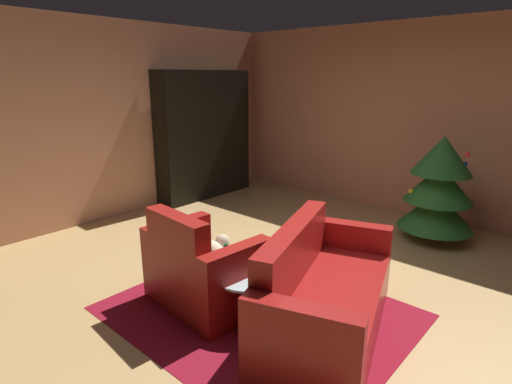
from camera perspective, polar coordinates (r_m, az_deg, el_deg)
The scene contains 11 objects.
ground_plane at distance 4.10m, azimuth 3.95°, elevation -13.04°, with size 7.56×7.56×0.00m, color tan.
wall_back at distance 6.32m, azimuth 21.58°, elevation 9.21°, with size 6.42×0.06×2.73m, color tan.
wall_left at distance 6.10m, azimuth -20.44°, elevation 9.11°, with size 0.06×6.14×2.73m, color tan.
area_rug at distance 3.71m, azimuth 0.41°, elevation -16.32°, with size 2.41×1.97×0.01m, color maroon.
bookshelf_unit at distance 6.93m, azimuth -6.45°, elevation 7.68°, with size 0.36×1.76×2.07m.
armchair_red at distance 3.71m, azimuth -7.51°, elevation -10.95°, with size 1.05×0.77×0.90m.
couch_red at distance 3.37m, azimuth 9.37°, elevation -14.25°, with size 1.27×1.85×0.87m.
coffee_table at distance 3.52m, azimuth -0.80°, elevation -11.27°, with size 0.73×0.73×0.41m.
book_stack_on_table at distance 3.48m, azimuth -1.37°, elevation -9.60°, with size 0.22×0.15×0.14m.
bottle_on_table at distance 3.45m, azimuth -4.18°, elevation -9.47°, with size 0.08×0.08×0.24m.
decorated_tree at distance 5.46m, azimuth 24.12°, elevation 0.59°, with size 0.90×0.90×1.30m.
Camera 1 is at (2.17, -2.86, 1.98)m, focal length 28.71 mm.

